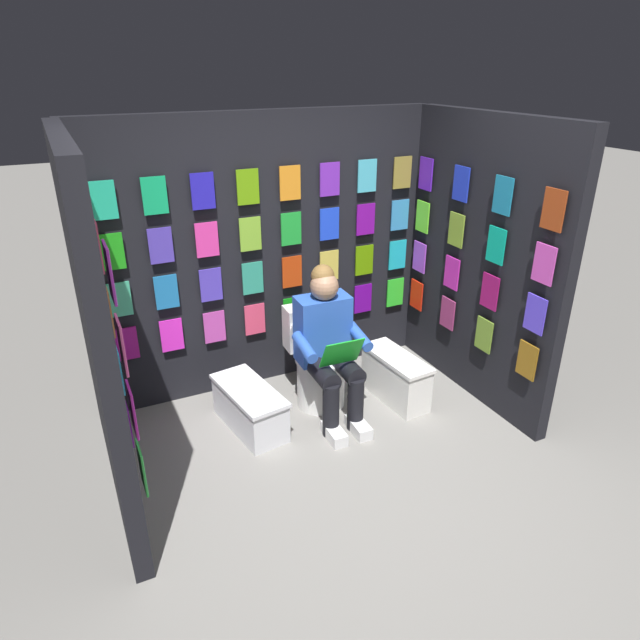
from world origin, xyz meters
name	(u,v)px	position (x,y,z in m)	size (l,w,h in m)	color
ground_plane	(374,499)	(0.00, 0.00, 0.00)	(30.00, 30.00, 0.00)	gray
display_wall_back	(268,255)	(0.00, -1.75, 1.10)	(2.83, 0.14, 2.21)	black
display_wall_left	(481,263)	(-1.41, -0.85, 1.10)	(0.14, 1.70, 2.21)	black
display_wall_right	(95,332)	(1.41, -0.85, 1.10)	(0.14, 1.70, 2.21)	black
toilet	(317,364)	(-0.18, -1.22, 0.33)	(0.41, 0.56, 0.77)	white
person_reading	(329,345)	(-0.17, -0.99, 0.60)	(0.54, 0.69, 1.19)	blue
comic_longbox_near	(396,377)	(-0.76, -0.95, 0.20)	(0.30, 0.67, 0.39)	white
comic_longbox_far	(250,407)	(0.44, -1.09, 0.17)	(0.41, 0.75, 0.33)	silver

